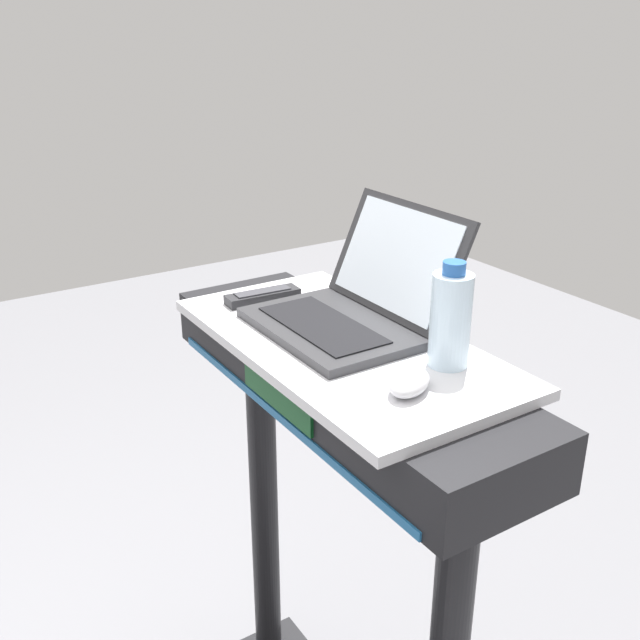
% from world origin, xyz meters
% --- Properties ---
extents(desk_board, '(0.71, 0.37, 0.02)m').
position_xyz_m(desk_board, '(0.00, 0.70, 1.19)').
color(desk_board, silver).
rests_on(desk_board, treadmill_base).
extents(laptop, '(0.34, 0.32, 0.22)m').
position_xyz_m(laptop, '(-0.04, 0.75, 1.25)').
color(laptop, '#2D2D30').
rests_on(laptop, desk_board).
extents(computer_mouse, '(0.10, 0.12, 0.03)m').
position_xyz_m(computer_mouse, '(0.23, 0.67, 1.22)').
color(computer_mouse, '#B2B2B7').
rests_on(computer_mouse, desk_board).
extents(water_bottle, '(0.07, 0.07, 0.19)m').
position_xyz_m(water_bottle, '(0.19, 0.79, 1.29)').
color(water_bottle, silver).
rests_on(water_bottle, desk_board).
extents(tv_remote, '(0.06, 0.16, 0.02)m').
position_xyz_m(tv_remote, '(-0.26, 0.67, 1.21)').
color(tv_remote, '#232326').
rests_on(tv_remote, desk_board).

